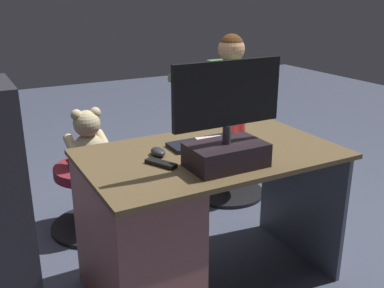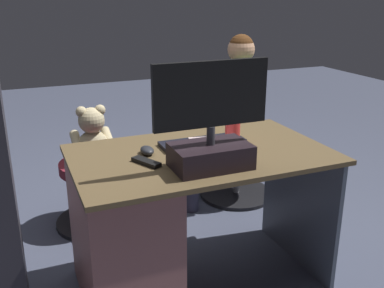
{
  "view_description": "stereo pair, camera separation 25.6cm",
  "coord_description": "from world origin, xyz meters",
  "px_view_note": "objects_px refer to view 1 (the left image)",
  "views": [
    {
      "loc": [
        1.02,
        2.13,
        1.43
      ],
      "look_at": [
        -0.14,
        -0.01,
        0.6
      ],
      "focal_mm": 41.8,
      "sensor_mm": 36.0,
      "label": 1
    },
    {
      "loc": [
        0.79,
        2.24,
        1.43
      ],
      "look_at": [
        -0.14,
        -0.01,
        0.6
      ],
      "focal_mm": 41.8,
      "sensor_mm": 36.0,
      "label": 2
    }
  ],
  "objects_px": {
    "cup": "(238,129)",
    "person": "(219,108)",
    "desk": "(153,230)",
    "tv_remote": "(161,163)",
    "teddy_bear": "(87,140)",
    "monitor": "(227,134)",
    "visitor_chair": "(228,161)",
    "keyboard": "(210,142)",
    "computer_mouse": "(158,152)",
    "office_chair_teddy": "(92,192)"
  },
  "relations": [
    {
      "from": "monitor",
      "to": "tv_remote",
      "type": "height_order",
      "value": "monitor"
    },
    {
      "from": "monitor",
      "to": "tv_remote",
      "type": "distance_m",
      "value": 0.31
    },
    {
      "from": "teddy_bear",
      "to": "visitor_chair",
      "type": "bearing_deg",
      "value": -179.56
    },
    {
      "from": "tv_remote",
      "to": "person",
      "type": "xyz_separation_m",
      "value": [
        -0.85,
        -0.89,
        -0.06
      ]
    },
    {
      "from": "tv_remote",
      "to": "desk",
      "type": "bearing_deg",
      "value": -83.53
    },
    {
      "from": "monitor",
      "to": "keyboard",
      "type": "height_order",
      "value": "monitor"
    },
    {
      "from": "desk",
      "to": "office_chair_teddy",
      "type": "height_order",
      "value": "desk"
    },
    {
      "from": "keyboard",
      "to": "computer_mouse",
      "type": "relative_size",
      "value": 4.38
    },
    {
      "from": "office_chair_teddy",
      "to": "teddy_bear",
      "type": "xyz_separation_m",
      "value": [
        0.0,
        -0.01,
        0.34
      ]
    },
    {
      "from": "keyboard",
      "to": "person",
      "type": "distance_m",
      "value": 0.9
    },
    {
      "from": "visitor_chair",
      "to": "cup",
      "type": "bearing_deg",
      "value": 59.5
    },
    {
      "from": "computer_mouse",
      "to": "keyboard",
      "type": "bearing_deg",
      "value": -174.31
    },
    {
      "from": "monitor",
      "to": "office_chair_teddy",
      "type": "height_order",
      "value": "monitor"
    },
    {
      "from": "cup",
      "to": "teddy_bear",
      "type": "height_order",
      "value": "cup"
    },
    {
      "from": "computer_mouse",
      "to": "monitor",
      "type": "bearing_deg",
      "value": 128.23
    },
    {
      "from": "office_chair_teddy",
      "to": "visitor_chair",
      "type": "height_order",
      "value": "same"
    },
    {
      "from": "desk",
      "to": "person",
      "type": "bearing_deg",
      "value": -136.14
    },
    {
      "from": "person",
      "to": "teddy_bear",
      "type": "bearing_deg",
      "value": 0.37
    },
    {
      "from": "teddy_bear",
      "to": "cup",
      "type": "bearing_deg",
      "value": 128.42
    },
    {
      "from": "keyboard",
      "to": "cup",
      "type": "distance_m",
      "value": 0.17
    },
    {
      "from": "desk",
      "to": "tv_remote",
      "type": "distance_m",
      "value": 0.35
    },
    {
      "from": "keyboard",
      "to": "office_chair_teddy",
      "type": "height_order",
      "value": "keyboard"
    },
    {
      "from": "monitor",
      "to": "teddy_bear",
      "type": "height_order",
      "value": "monitor"
    },
    {
      "from": "visitor_chair",
      "to": "person",
      "type": "height_order",
      "value": "person"
    },
    {
      "from": "keyboard",
      "to": "teddy_bear",
      "type": "xyz_separation_m",
      "value": [
        0.42,
        -0.73,
        -0.14
      ]
    },
    {
      "from": "office_chair_teddy",
      "to": "person",
      "type": "relative_size",
      "value": 0.46
    },
    {
      "from": "computer_mouse",
      "to": "tv_remote",
      "type": "xyz_separation_m",
      "value": [
        0.04,
        0.12,
        -0.01
      ]
    },
    {
      "from": "monitor",
      "to": "office_chair_teddy",
      "type": "bearing_deg",
      "value": -72.11
    },
    {
      "from": "cup",
      "to": "tv_remote",
      "type": "xyz_separation_m",
      "value": [
        0.5,
        0.15,
        -0.04
      ]
    },
    {
      "from": "cup",
      "to": "person",
      "type": "relative_size",
      "value": 0.09
    },
    {
      "from": "person",
      "to": "tv_remote",
      "type": "bearing_deg",
      "value": 46.31
    },
    {
      "from": "tv_remote",
      "to": "teddy_bear",
      "type": "xyz_separation_m",
      "value": [
        0.08,
        -0.88,
        -0.14
      ]
    },
    {
      "from": "cup",
      "to": "teddy_bear",
      "type": "relative_size",
      "value": 0.29
    },
    {
      "from": "cup",
      "to": "computer_mouse",
      "type": "bearing_deg",
      "value": 3.86
    },
    {
      "from": "teddy_bear",
      "to": "person",
      "type": "distance_m",
      "value": 0.93
    },
    {
      "from": "cup",
      "to": "office_chair_teddy",
      "type": "xyz_separation_m",
      "value": [
        0.58,
        -0.72,
        -0.52
      ]
    },
    {
      "from": "cup",
      "to": "teddy_bear",
      "type": "bearing_deg",
      "value": -51.58
    },
    {
      "from": "desk",
      "to": "monitor",
      "type": "xyz_separation_m",
      "value": [
        -0.27,
        0.19,
        0.48
      ]
    },
    {
      "from": "tv_remote",
      "to": "visitor_chair",
      "type": "bearing_deg",
      "value": -162.42
    },
    {
      "from": "desk",
      "to": "tv_remote",
      "type": "height_order",
      "value": "tv_remote"
    },
    {
      "from": "cup",
      "to": "visitor_chair",
      "type": "height_order",
      "value": "cup"
    },
    {
      "from": "computer_mouse",
      "to": "person",
      "type": "xyz_separation_m",
      "value": [
        -0.81,
        -0.77,
        -0.06
      ]
    },
    {
      "from": "monitor",
      "to": "visitor_chair",
      "type": "xyz_separation_m",
      "value": [
        -0.69,
        -1.03,
        -0.6
      ]
    },
    {
      "from": "monitor",
      "to": "keyboard",
      "type": "bearing_deg",
      "value": -107.26
    },
    {
      "from": "monitor",
      "to": "cup",
      "type": "distance_m",
      "value": 0.4
    },
    {
      "from": "cup",
      "to": "keyboard",
      "type": "bearing_deg",
      "value": 0.62
    },
    {
      "from": "keyboard",
      "to": "teddy_bear",
      "type": "distance_m",
      "value": 0.86
    },
    {
      "from": "keyboard",
      "to": "computer_mouse",
      "type": "distance_m",
      "value": 0.29
    },
    {
      "from": "teddy_bear",
      "to": "desk",
      "type": "bearing_deg",
      "value": 93.65
    },
    {
      "from": "office_chair_teddy",
      "to": "teddy_bear",
      "type": "bearing_deg",
      "value": -90.0
    }
  ]
}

